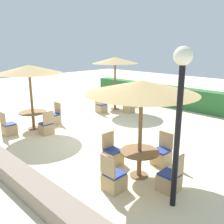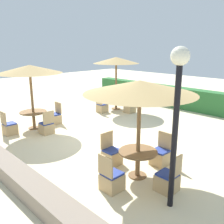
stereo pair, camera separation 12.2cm
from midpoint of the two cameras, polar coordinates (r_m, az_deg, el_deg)
name	(u,v)px [view 2 (the right image)]	position (r m, az deg, el deg)	size (l,w,h in m)	color
ground_plane	(100,138)	(9.26, -2.30, -6.06)	(40.00, 40.00, 0.00)	beige
hedge_row	(188,99)	(13.95, 17.30, 2.86)	(13.00, 0.70, 1.11)	#2D6B33
stone_border	(3,164)	(7.50, -23.23, -10.88)	(10.00, 0.56, 0.42)	gray
lamp_post	(177,98)	(4.94, 15.39, 3.05)	(0.36, 0.36, 3.32)	black
parasol_back_left	(116,61)	(13.07, 1.23, 11.67)	(2.36, 2.36, 2.74)	brown
round_table_back_left	(116,98)	(13.33, 1.18, 3.24)	(1.13, 1.13, 0.76)	brown
patio_chair_back_left_east	(130,108)	(12.71, 4.44, 1.01)	(0.46, 0.46, 0.93)	tan
patio_chair_back_left_south	(102,107)	(12.75, -2.04, 1.09)	(0.46, 0.46, 0.93)	tan
patio_chair_back_left_north	(130,101)	(14.16, 4.28, 2.48)	(0.46, 0.46, 0.93)	tan
parasol_front_right	(140,87)	(6.03, 6.97, 5.59)	(2.75, 2.75, 2.52)	brown
round_table_front_right	(138,157)	(6.57, 6.46, -10.14)	(1.00, 1.00, 0.71)	brown
patio_chair_front_right_west	(111,156)	(7.28, 0.35, -9.92)	(0.46, 0.46, 0.93)	tan
patio_chair_front_right_east	(168,181)	(6.20, 13.16, -15.06)	(0.46, 0.46, 0.93)	tan
patio_chair_front_right_north	(160,156)	(7.40, 11.48, -9.80)	(0.46, 0.46, 0.93)	tan
patio_chair_front_right_south	(111,180)	(6.08, 0.46, -15.26)	(0.46, 0.46, 0.93)	tan
parasol_front_left	(30,69)	(10.35, -18.00, 9.25)	(2.54, 2.54, 2.59)	brown
round_table_front_left	(33,115)	(10.67, -17.20, -0.68)	(1.07, 1.07, 0.72)	brown
patio_chair_front_left_east	(47,127)	(9.97, -14.35, -3.39)	(0.46, 0.46, 0.93)	tan
patio_chair_front_left_north	(55,118)	(11.16, -12.61, -1.31)	(0.46, 0.46, 0.93)	tan
patio_chair_front_left_south	(9,128)	(10.35, -22.08, -3.36)	(0.46, 0.46, 0.93)	tan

